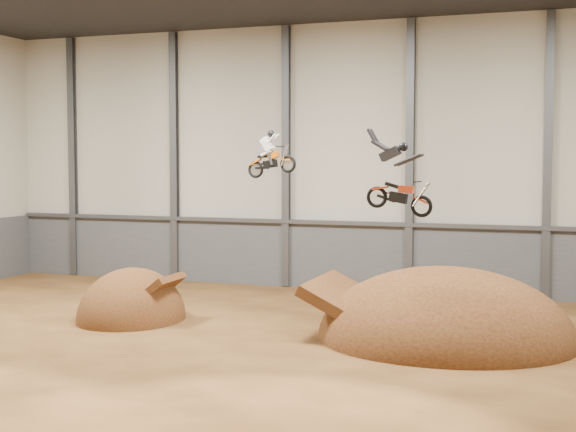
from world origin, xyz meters
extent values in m
plane|color=#452912|center=(0.00, 0.00, 0.00)|extent=(40.00, 40.00, 0.00)
cube|color=#BBB7A6|center=(0.00, 15.00, 7.00)|extent=(40.00, 0.10, 14.00)
cube|color=#4D4F54|center=(0.00, 14.90, 1.75)|extent=(39.80, 0.18, 3.50)
cube|color=#47494F|center=(0.00, 14.75, 3.55)|extent=(39.80, 0.35, 0.20)
cube|color=#47494F|center=(-16.67, 14.80, 7.00)|extent=(0.40, 0.36, 13.90)
cube|color=#47494F|center=(-10.00, 14.80, 7.00)|extent=(0.40, 0.36, 13.90)
cube|color=#47494F|center=(-3.33, 14.80, 7.00)|extent=(0.40, 0.36, 13.90)
cube|color=#47494F|center=(3.33, 14.80, 7.00)|extent=(0.40, 0.36, 13.90)
cube|color=#47494F|center=(10.00, 14.80, 7.00)|extent=(0.40, 0.36, 13.90)
ellipsoid|color=#391E0E|center=(-6.64, 4.19, 0.00)|extent=(4.47, 5.16, 4.47)
ellipsoid|color=#391E0E|center=(6.64, 4.64, 0.00)|extent=(9.75, 8.62, 5.62)
camera|label=1|loc=(10.88, -25.71, 6.89)|focal=50.00mm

